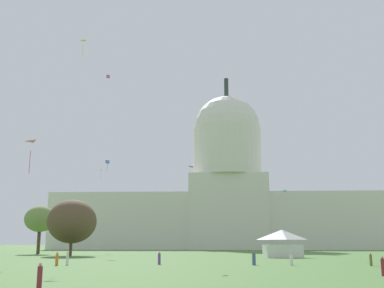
# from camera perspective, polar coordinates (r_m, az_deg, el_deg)

# --- Properties ---
(capitol_building) EXTENTS (139.00, 27.56, 70.40)m
(capitol_building) POSITION_cam_1_polar(r_m,az_deg,el_deg) (190.59, 4.37, -6.19)
(capitol_building) COLOR silver
(capitol_building) RESTS_ON ground_plane
(event_tent) EXTENTS (7.75, 5.99, 5.30)m
(event_tent) POSITION_cam_1_polar(r_m,az_deg,el_deg) (95.16, 10.86, -11.72)
(event_tent) COLOR white
(event_tent) RESTS_ON ground_plane
(tree_west_near) EXTENTS (13.92, 14.38, 12.01)m
(tree_west_near) POSITION_cam_1_polar(r_m,az_deg,el_deg) (106.82, -14.30, -9.06)
(tree_west_near) COLOR brown
(tree_west_near) RESTS_ON ground_plane
(tree_west_far) EXTENTS (9.27, 8.44, 11.78)m
(tree_west_far) POSITION_cam_1_polar(r_m,az_deg,el_deg) (125.17, -17.89, -8.65)
(tree_west_far) COLOR #4C3823
(tree_west_far) RESTS_ON ground_plane
(person_denim_aisle_center) EXTENTS (0.64, 0.64, 1.71)m
(person_denim_aisle_center) POSITION_cam_1_polar(r_m,az_deg,el_deg) (64.04, 7.50, -13.64)
(person_denim_aisle_center) COLOR #3D5684
(person_denim_aisle_center) RESTS_ON ground_plane
(person_orange_back_center) EXTENTS (0.52, 0.52, 1.67)m
(person_orange_back_center) POSITION_cam_1_polar(r_m,az_deg,el_deg) (65.14, -16.02, -13.26)
(person_orange_back_center) COLOR orange
(person_orange_back_center) RESTS_ON ground_plane
(person_maroon_mid_center) EXTENTS (0.43, 0.43, 1.71)m
(person_maroon_mid_center) POSITION_cam_1_polar(r_m,az_deg,el_deg) (32.93, -17.94, -15.07)
(person_maroon_mid_center) COLOR maroon
(person_maroon_mid_center) RESTS_ON ground_plane
(person_maroon_deep_crowd) EXTENTS (0.36, 0.36, 1.72)m
(person_maroon_deep_crowd) POSITION_cam_1_polar(r_m,az_deg,el_deg) (46.84, 22.09, -13.61)
(person_maroon_deep_crowd) COLOR maroon
(person_maroon_deep_crowd) RESTS_ON ground_plane
(person_white_front_left) EXTENTS (0.56, 0.56, 1.71)m
(person_white_front_left) POSITION_cam_1_polar(r_m,az_deg,el_deg) (63.60, 11.93, -13.50)
(person_white_front_left) COLOR silver
(person_white_front_left) RESTS_ON ground_plane
(person_olive_lawn_far_left) EXTENTS (0.35, 0.35, 1.63)m
(person_olive_lawn_far_left) POSITION_cam_1_polar(r_m,az_deg,el_deg) (65.60, 20.81, -12.95)
(person_olive_lawn_far_left) COLOR olive
(person_olive_lawn_far_left) RESTS_ON ground_plane
(person_white_near_tree_east) EXTENTS (0.48, 0.48, 1.76)m
(person_white_near_tree_east) POSITION_cam_1_polar(r_m,az_deg,el_deg) (66.11, -14.83, -13.24)
(person_white_near_tree_east) COLOR silver
(person_white_near_tree_east) RESTS_ON ground_plane
(person_purple_near_tree_west) EXTENTS (0.39, 0.39, 1.67)m
(person_purple_near_tree_west) POSITION_cam_1_polar(r_m,az_deg,el_deg) (65.52, -3.98, -13.66)
(person_purple_near_tree_west) COLOR #703D93
(person_purple_near_tree_west) RESTS_ON ground_plane
(kite_gold_mid) EXTENTS (0.89, 1.29, 2.90)m
(kite_gold_mid) POSITION_cam_1_polar(r_m,az_deg,el_deg) (167.35, -11.09, -3.33)
(kite_gold_mid) COLOR gold
(kite_magenta_high) EXTENTS (1.11, 1.09, 1.05)m
(kite_magenta_high) POSITION_cam_1_polar(r_m,az_deg,el_deg) (153.66, -10.11, 8.03)
(kite_magenta_high) COLOR #D1339E
(kite_pink_low) EXTENTS (1.85, 1.37, 4.21)m
(kite_pink_low) POSITION_cam_1_polar(r_m,az_deg,el_deg) (69.74, -18.67, -0.36)
(kite_pink_low) COLOR pink
(kite_red_low) EXTENTS (0.86, 1.38, 0.15)m
(kite_red_low) POSITION_cam_1_polar(r_m,az_deg,el_deg) (59.11, 0.27, -3.02)
(kite_red_low) COLOR red
(kite_yellow_high) EXTENTS (1.15, 0.87, 2.71)m
(kite_yellow_high) POSITION_cam_1_polar(r_m,az_deg,el_deg) (99.07, -13.00, 11.69)
(kite_yellow_high) COLOR yellow
(kite_turquoise_low) EXTENTS (1.33, 1.05, 0.32)m
(kite_turquoise_low) POSITION_cam_1_polar(r_m,az_deg,el_deg) (125.23, 11.24, -5.65)
(kite_turquoise_low) COLOR teal
(kite_blue_mid) EXTENTS (1.42, 1.44, 3.80)m
(kite_blue_mid) POSITION_cam_1_polar(r_m,az_deg,el_deg) (154.43, -10.20, -2.13)
(kite_blue_mid) COLOR blue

